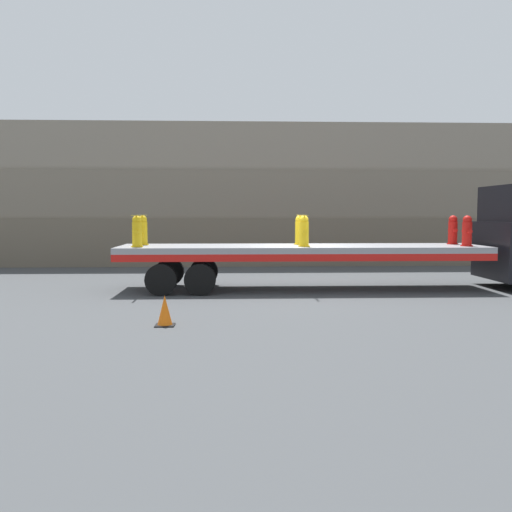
{
  "coord_description": "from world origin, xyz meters",
  "views": [
    {
      "loc": [
        -2.04,
        -16.66,
        2.24
      ],
      "look_at": [
        -1.34,
        0.0,
        1.0
      ],
      "focal_mm": 40.0,
      "sensor_mm": 36.0,
      "label": 1
    }
  ],
  "objects": [
    {
      "name": "rock_cliff",
      "position": [
        0.0,
        8.92,
        3.05
      ],
      "size": [
        60.0,
        3.3,
        6.11
      ],
      "color": "#665B4C",
      "rests_on": "ground_plane"
    },
    {
      "name": "cargo_strap_rear",
      "position": [
        -4.72,
        0.0,
        2.19
      ],
      "size": [
        0.05,
        2.61,
        0.01
      ],
      "color": "yellow",
      "rests_on": "fire_hydrant_yellow_near_0"
    },
    {
      "name": "ground_plane",
      "position": [
        0.0,
        0.0,
        0.0
      ],
      "size": [
        120.0,
        120.0,
        0.0
      ],
      "primitive_type": "plane",
      "color": "#3F4244"
    },
    {
      "name": "fire_hydrant_red_far_2",
      "position": [
        4.72,
        0.53,
        1.73
      ],
      "size": [
        0.34,
        0.49,
        0.88
      ],
      "color": "red",
      "rests_on": "flatbed_trailer"
    },
    {
      "name": "fire_hydrant_yellow_near_1",
      "position": [
        0.0,
        -0.53,
        1.73
      ],
      "size": [
        0.34,
        0.49,
        0.88
      ],
      "color": "gold",
      "rests_on": "flatbed_trailer"
    },
    {
      "name": "fire_hydrant_red_near_2",
      "position": [
        4.72,
        -0.53,
        1.73
      ],
      "size": [
        0.34,
        0.49,
        0.88
      ],
      "color": "red",
      "rests_on": "flatbed_trailer"
    },
    {
      "name": "fire_hydrant_yellow_far_1",
      "position": [
        0.0,
        0.53,
        1.73
      ],
      "size": [
        0.34,
        0.49,
        0.88
      ],
      "color": "gold",
      "rests_on": "flatbed_trailer"
    },
    {
      "name": "fire_hydrant_yellow_far_0",
      "position": [
        -4.72,
        0.53,
        1.73
      ],
      "size": [
        0.34,
        0.49,
        0.88
      ],
      "color": "gold",
      "rests_on": "flatbed_trailer"
    },
    {
      "name": "traffic_cone",
      "position": [
        -3.39,
        -5.35,
        0.3
      ],
      "size": [
        0.39,
        0.39,
        0.62
      ],
      "color": "black",
      "rests_on": "ground_plane"
    },
    {
      "name": "fire_hydrant_yellow_near_0",
      "position": [
        -4.72,
        -0.53,
        1.73
      ],
      "size": [
        0.34,
        0.49,
        0.88
      ],
      "color": "gold",
      "rests_on": "flatbed_trailer"
    },
    {
      "name": "cargo_strap_middle",
      "position": [
        0.0,
        0.0,
        2.19
      ],
      "size": [
        0.05,
        2.61,
        0.01
      ],
      "color": "yellow",
      "rests_on": "fire_hydrant_yellow_near_1"
    },
    {
      "name": "flatbed_trailer",
      "position": [
        -0.56,
        0.0,
        1.08
      ],
      "size": [
        10.64,
        2.52,
        1.3
      ],
      "color": "gray",
      "rests_on": "ground_plane"
    }
  ]
}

